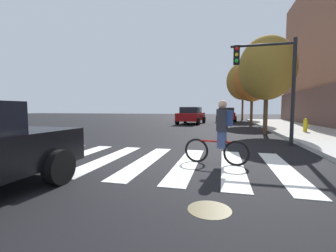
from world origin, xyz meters
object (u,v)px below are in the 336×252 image
(cyclist, at_px, (221,133))
(street_tree_far, at_px, (243,81))
(sedan_far, at_px, (226,114))
(fire_hydrant, at_px, (305,125))
(street_tree_mid, at_px, (252,80))
(manhole_cover, at_px, (209,209))
(sedan_mid, at_px, (191,115))
(street_tree_near, at_px, (267,68))
(traffic_light_near, at_px, (271,74))

(cyclist, relative_size, street_tree_far, 0.23)
(sedan_far, distance_m, cyclist, 20.86)
(fire_hydrant, distance_m, street_tree_mid, 8.50)
(manhole_cover, relative_size, sedan_mid, 0.13)
(street_tree_far, bearing_deg, cyclist, -95.78)
(sedan_mid, xyz_separation_m, street_tree_far, (5.46, 8.81, 4.17))
(sedan_far, relative_size, cyclist, 2.75)
(sedan_mid, height_order, fire_hydrant, sedan_mid)
(manhole_cover, xyz_separation_m, sedan_mid, (-2.84, 18.67, 0.84))
(sedan_mid, bearing_deg, manhole_cover, -81.36)
(street_tree_near, bearing_deg, sedan_far, 98.99)
(manhole_cover, height_order, fire_hydrant, fire_hydrant)
(sedan_far, bearing_deg, manhole_cover, -91.30)
(sedan_mid, xyz_separation_m, fire_hydrant, (7.64, -7.45, -0.31))
(street_tree_far, bearing_deg, manhole_cover, -95.45)
(sedan_far, distance_m, street_tree_mid, 6.32)
(sedan_far, height_order, street_tree_near, street_tree_near)
(cyclist, bearing_deg, fire_hydrant, 61.01)
(traffic_light_near, bearing_deg, sedan_far, 94.87)
(street_tree_near, bearing_deg, manhole_cover, -103.37)
(cyclist, height_order, street_tree_mid, street_tree_mid)
(manhole_cover, xyz_separation_m, sedan_far, (0.54, 23.62, 0.82))
(sedan_far, distance_m, street_tree_far, 6.07)
(sedan_far, height_order, fire_hydrant, sedan_far)
(sedan_mid, distance_m, traffic_light_near, 13.22)
(street_tree_near, relative_size, street_tree_mid, 0.92)
(traffic_light_near, relative_size, fire_hydrant, 5.38)
(sedan_mid, distance_m, street_tree_near, 9.99)
(sedan_far, height_order, traffic_light_near, traffic_light_near)
(sedan_far, xyz_separation_m, fire_hydrant, (4.27, -12.40, -0.30))
(sedan_mid, height_order, street_tree_far, street_tree_far)
(street_tree_far, bearing_deg, sedan_far, -118.35)
(sedan_mid, distance_m, cyclist, 16.18)
(sedan_far, height_order, street_tree_mid, street_tree_mid)
(manhole_cover, bearing_deg, street_tree_near, 76.63)
(sedan_mid, height_order, street_tree_mid, street_tree_mid)
(sedan_far, bearing_deg, street_tree_mid, -66.39)
(sedan_mid, bearing_deg, sedan_far, 55.71)
(sedan_mid, xyz_separation_m, street_tree_near, (5.40, -7.88, 2.93))
(sedan_far, height_order, street_tree_far, street_tree_far)
(sedan_mid, distance_m, street_tree_mid, 6.42)
(traffic_light_near, bearing_deg, sedan_mid, 111.71)
(sedan_far, xyz_separation_m, traffic_light_near, (1.46, -17.08, 2.03))
(cyclist, height_order, street_tree_near, street_tree_near)
(sedan_far, xyz_separation_m, street_tree_far, (2.08, 3.86, 4.19))
(cyclist, xyz_separation_m, fire_hydrant, (4.69, 8.46, -0.31))
(sedan_far, height_order, cyclist, cyclist)
(manhole_cover, distance_m, sedan_mid, 18.91)
(sedan_mid, xyz_separation_m, street_tree_mid, (5.54, -0.01, 3.24))
(manhole_cover, distance_m, street_tree_mid, 19.29)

